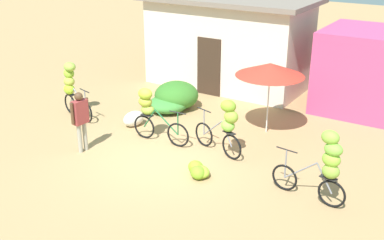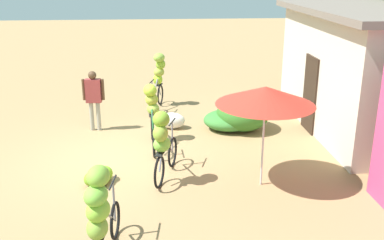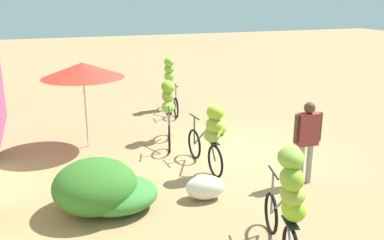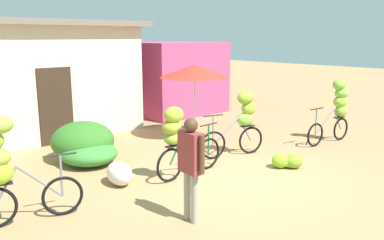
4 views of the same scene
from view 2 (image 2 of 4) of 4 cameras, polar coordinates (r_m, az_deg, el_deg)
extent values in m
plane|color=#9F7D52|center=(10.46, -9.19, -4.79)|extent=(60.00, 60.00, 0.00)
cube|color=beige|center=(12.60, 20.97, 5.54)|extent=(5.54, 2.73, 3.05)
cube|color=#72665B|center=(12.37, 21.84, 12.79)|extent=(6.04, 3.23, 0.16)
cube|color=#332319|center=(12.19, 14.79, 3.21)|extent=(0.90, 0.06, 2.00)
ellipsoid|color=#3A7E34|center=(12.12, 4.76, -0.01)|extent=(1.23, 1.39, 0.51)
ellipsoid|color=#316B23|center=(12.06, 6.48, 0.80)|extent=(1.41, 1.41, 0.89)
cylinder|color=beige|center=(8.83, 9.04, -2.41)|extent=(0.04, 0.04, 1.96)
cone|color=red|center=(8.56, 9.34, 3.10)|extent=(1.90, 1.90, 0.35)
torus|color=black|center=(13.42, -5.06, 2.15)|extent=(0.63, 0.21, 0.64)
torus|color=black|center=(14.32, -4.06, 3.23)|extent=(0.63, 0.21, 0.64)
cylinder|color=slate|center=(14.09, -4.25, 4.20)|extent=(0.37, 0.13, 0.60)
cylinder|color=slate|center=(13.64, -4.75, 3.70)|extent=(0.64, 0.20, 0.61)
cylinder|color=black|center=(13.25, -5.14, 4.94)|extent=(0.49, 0.16, 0.03)
cylinder|color=slate|center=(13.33, -5.10, 3.54)|extent=(0.04, 0.04, 0.67)
cube|color=black|center=(14.14, -4.18, 4.50)|extent=(0.38, 0.23, 0.02)
ellipsoid|color=#93C428|center=(14.09, -4.38, 5.16)|extent=(0.37, 0.30, 0.32)
ellipsoid|color=#98A739|center=(14.05, -4.22, 6.10)|extent=(0.49, 0.44, 0.27)
ellipsoid|color=#87B12E|center=(14.04, -4.02, 7.09)|extent=(0.42, 0.36, 0.31)
ellipsoid|color=#8BB33E|center=(13.89, -4.21, 7.93)|extent=(0.50, 0.45, 0.28)
torus|color=black|center=(10.31, -4.90, -2.93)|extent=(0.67, 0.07, 0.67)
torus|color=black|center=(11.34, -5.11, -0.90)|extent=(0.67, 0.07, 0.67)
cylinder|color=#19592D|center=(11.06, -5.12, 0.18)|extent=(0.41, 0.05, 0.60)
cylinder|color=#19592D|center=(10.55, -5.01, -0.76)|extent=(0.74, 0.06, 0.61)
cylinder|color=black|center=(10.10, -5.00, 0.41)|extent=(0.50, 0.05, 0.03)
cylinder|color=#19592D|center=(10.20, -4.95, -1.28)|extent=(0.04, 0.04, 0.63)
cube|color=black|center=(11.12, -5.14, 0.68)|extent=(0.36, 0.15, 0.02)
ellipsoid|color=#89A739|center=(11.07, -4.97, 1.43)|extent=(0.41, 0.34, 0.28)
ellipsoid|color=#95A330|center=(11.06, -5.15, 2.64)|extent=(0.42, 0.34, 0.29)
ellipsoid|color=#93B72C|center=(10.96, -5.36, 3.79)|extent=(0.41, 0.33, 0.31)
torus|color=black|center=(9.81, -2.50, -4.09)|extent=(0.65, 0.24, 0.66)
torus|color=black|center=(8.89, -4.18, -6.61)|extent=(0.65, 0.24, 0.66)
cylinder|color=slate|center=(8.93, -3.90, -4.43)|extent=(0.39, 0.15, 0.60)
cylinder|color=slate|center=(9.39, -3.04, -3.22)|extent=(0.68, 0.24, 0.61)
cylinder|color=black|center=(9.56, -2.56, -0.25)|extent=(0.49, 0.17, 0.03)
cylinder|color=slate|center=(9.68, -2.53, -2.20)|extent=(0.04, 0.04, 0.69)
cube|color=black|center=(8.84, -4.05, -4.22)|extent=(0.39, 0.24, 0.02)
ellipsoid|color=#7BBD3E|center=(8.83, -3.84, -3.08)|extent=(0.51, 0.48, 0.31)
ellipsoid|color=#85A333|center=(8.65, -4.04, -1.71)|extent=(0.39, 0.32, 0.33)
ellipsoid|color=olive|center=(8.66, -3.94, 0.10)|extent=(0.45, 0.38, 0.31)
torus|color=black|center=(7.44, -9.76, -12.48)|extent=(0.62, 0.12, 0.61)
cylinder|color=slate|center=(6.54, -11.52, -14.33)|extent=(0.42, 0.09, 0.61)
cylinder|color=slate|center=(6.99, -10.48, -11.91)|extent=(0.73, 0.12, 0.62)
cylinder|color=black|center=(7.11, -10.06, -7.81)|extent=(0.50, 0.09, 0.03)
cylinder|color=slate|center=(7.27, -9.91, -10.20)|extent=(0.04, 0.04, 0.68)
cube|color=black|center=(6.45, -11.71, -14.40)|extent=(0.37, 0.18, 0.02)
ellipsoid|color=#7DA438|center=(6.33, -11.96, -13.29)|extent=(0.38, 0.31, 0.32)
ellipsoid|color=#85BE36|center=(6.22, -11.86, -11.17)|extent=(0.46, 0.41, 0.32)
ellipsoid|color=#76B83C|center=(6.09, -12.13, -9.37)|extent=(0.45, 0.40, 0.28)
ellipsoid|color=#7EB23A|center=(6.07, -11.85, -7.03)|extent=(0.43, 0.37, 0.29)
ellipsoid|color=#96C233|center=(9.22, -11.80, -7.40)|extent=(0.65, 0.63, 0.26)
ellipsoid|color=#7DBE23|center=(9.36, -11.12, -6.75)|extent=(0.48, 0.44, 0.32)
ellipsoid|color=#73A424|center=(9.23, -12.44, -7.28)|extent=(0.54, 0.53, 0.30)
ellipsoid|color=silver|center=(12.15, -2.54, -0.08)|extent=(0.56, 0.77, 0.44)
cylinder|color=gray|center=(12.25, -12.64, 0.48)|extent=(0.11, 0.11, 0.78)
cylinder|color=gray|center=(12.21, -11.81, 0.48)|extent=(0.11, 0.11, 0.78)
cube|color=maroon|center=(12.03, -12.45, 3.66)|extent=(0.23, 0.41, 0.62)
cylinder|color=#4C3321|center=(12.08, -13.63, 3.78)|extent=(0.08, 0.08, 0.56)
cylinder|color=#4C3321|center=(11.98, -11.29, 3.82)|extent=(0.08, 0.08, 0.56)
sphere|color=#4C3321|center=(11.94, -12.59, 5.59)|extent=(0.21, 0.21, 0.21)
camera|label=1|loc=(10.14, -79.26, 11.15)|focal=44.12mm
camera|label=3|loc=(18.12, 4.93, 16.66)|focal=39.47mm
camera|label=4|loc=(16.47, -25.98, 12.19)|focal=37.15mm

